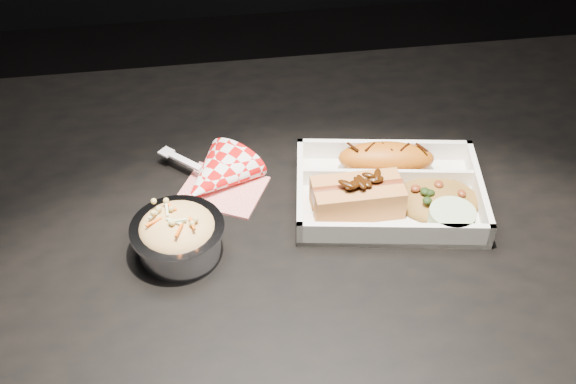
# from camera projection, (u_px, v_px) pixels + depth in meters

# --- Properties ---
(dining_table) EXTENTS (1.20, 0.80, 0.75)m
(dining_table) POSITION_uv_depth(u_px,v_px,m) (304.00, 256.00, 1.04)
(dining_table) COLOR black
(dining_table) RESTS_ON ground
(food_tray) EXTENTS (0.28, 0.22, 0.04)m
(food_tray) POSITION_uv_depth(u_px,v_px,m) (388.00, 195.00, 0.99)
(food_tray) COLOR silver
(food_tray) RESTS_ON dining_table
(fried_pastry) EXTENTS (0.14, 0.08, 0.04)m
(fried_pastry) POSITION_uv_depth(u_px,v_px,m) (386.00, 158.00, 1.01)
(fried_pastry) COLOR #B75B12
(fried_pastry) RESTS_ON food_tray
(hotdog) EXTENTS (0.12, 0.06, 0.06)m
(hotdog) POSITION_uv_depth(u_px,v_px,m) (357.00, 195.00, 0.95)
(hotdog) COLOR #BA793F
(hotdog) RESTS_ON food_tray
(fried_rice_mound) EXTENTS (0.13, 0.11, 0.03)m
(fried_rice_mound) POSITION_uv_depth(u_px,v_px,m) (438.00, 194.00, 0.97)
(fried_rice_mound) COLOR olive
(fried_rice_mound) RESTS_ON food_tray
(cupcake_liner) EXTENTS (0.06, 0.06, 0.03)m
(cupcake_liner) POSITION_uv_depth(u_px,v_px,m) (451.00, 220.00, 0.93)
(cupcake_liner) COLOR #A5BD8F
(cupcake_liner) RESTS_ON food_tray
(foil_coleslaw_cup) EXTENTS (0.12, 0.12, 0.07)m
(foil_coleslaw_cup) POSITION_uv_depth(u_px,v_px,m) (178.00, 234.00, 0.90)
(foil_coleslaw_cup) COLOR silver
(foil_coleslaw_cup) RESTS_ON dining_table
(napkin_fork) EXTENTS (0.16, 0.15, 0.10)m
(napkin_fork) POSITION_uv_depth(u_px,v_px,m) (215.00, 178.00, 1.00)
(napkin_fork) COLOR red
(napkin_fork) RESTS_ON dining_table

